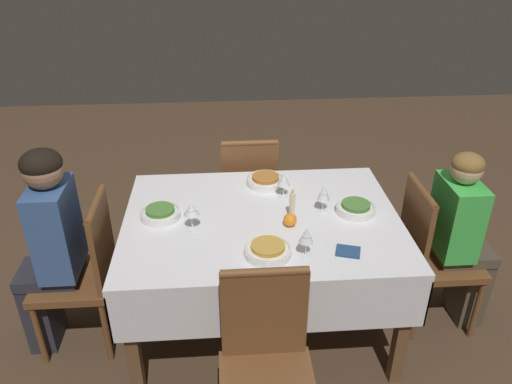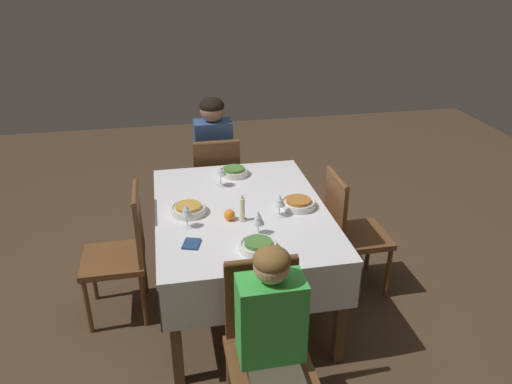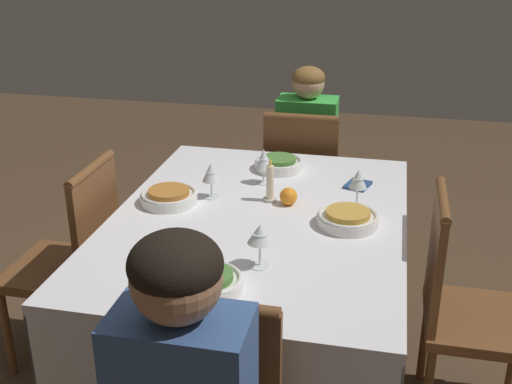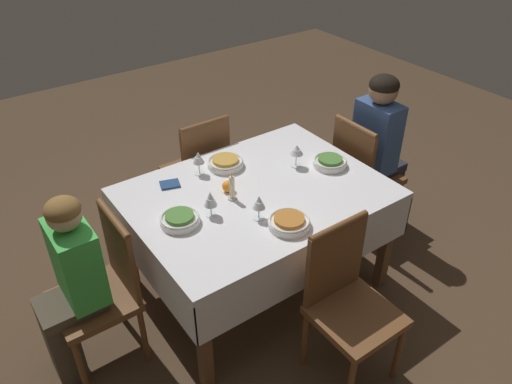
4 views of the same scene
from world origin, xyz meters
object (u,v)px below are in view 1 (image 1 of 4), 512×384
Objects in this scene: dining_table at (262,231)px; chair_north at (249,189)px; person_child_green at (462,235)px; bowl_north at (266,180)px; person_adult_denim at (49,242)px; orange_fruit at (290,220)px; chair_west at (85,268)px; bowl_east at (356,208)px; wine_glass_south at (306,236)px; wine_glass_east at (324,194)px; wine_glass_north at (284,180)px; bowl_south at (269,250)px; napkin_red_folded at (348,251)px; bowl_west at (160,213)px; chair_east at (431,251)px; candle_centerpiece at (292,207)px; chair_south at (266,363)px; wine_glass_west at (191,210)px.

chair_north is (-0.02, 0.75, -0.15)m from dining_table.
person_child_green is 1.12m from bowl_north.
person_adult_denim reaches higher than orange_fruit.
chair_west is 1.45m from bowl_east.
wine_glass_east is at bearing 68.36° from wine_glass_south.
wine_glass_east is (0.33, 0.05, 0.19)m from dining_table.
bowl_east is (1.57, 0.07, 0.09)m from person_adult_denim.
bowl_south is at bearing -104.01° from wine_glass_north.
wine_glass_south is (0.03, -0.56, 0.01)m from wine_glass_north.
napkin_red_folded is at bearing 78.87° from person_adult_denim.
wine_glass_east is at bearing -41.73° from wine_glass_north.
orange_fruit is (1.07, -0.04, 0.27)m from chair_west.
bowl_west is at bearing 102.49° from chair_west.
wine_glass_north is at bearing 72.49° from chair_east.
bowl_north reaches higher than napkin_red_folded.
person_adult_denim is at bearing 166.76° from wine_glass_south.
wine_glass_east is 0.25m from wine_glass_north.
chair_north is at bearing 91.69° from dining_table.
bowl_east is 0.38m from orange_fruit.
chair_east is 0.83m from candle_centerpiece.
wine_glass_north is (0.14, 0.22, 0.19)m from dining_table.
orange_fruit is at bearing 93.32° from person_child_green.
orange_fruit is (0.16, -0.84, 0.27)m from chair_north.
dining_table is at bearing -122.66° from wine_glass_north.
candle_centerpiece is at bearing 74.93° from chair_south.
person_child_green is (2.17, 0.02, -0.08)m from person_adult_denim.
candle_centerpiece is (0.15, 0.31, 0.04)m from bowl_south.
chair_south reaches higher than napkin_red_folded.
dining_table is 0.20m from orange_fruit.
dining_table is at bearing 175.08° from candle_centerpiece.
bowl_north is 0.39m from candle_centerpiece.
bowl_west is 0.22m from wine_glass_west.
wine_glass_north is 0.31m from orange_fruit.
candle_centerpiece is (0.10, -0.37, 0.04)m from bowl_north.
chair_east is at bearing 22.32° from wine_glass_south.
candle_centerpiece is (1.23, 0.04, 0.13)m from person_adult_denim.
chair_west is 1.10m from orange_fruit.
chair_east is 0.76× the size of person_adult_denim.
person_adult_denim is 8.03× the size of wine_glass_west.
chair_south is 5.93× the size of wine_glass_east.
chair_west reaches higher than bowl_west.
wine_glass_south is (-0.16, -0.39, 0.01)m from wine_glass_east.
chair_west is 1.13m from chair_south.
chair_east is 0.89m from wine_glass_south.
candle_centerpiece is (-0.78, 0.02, 0.30)m from chair_east.
chair_east reaches higher than wine_glass_east.
chair_east is 0.18m from person_child_green.
chair_east is 13.04× the size of orange_fruit.
bowl_west and bowl_east have the same top height.
chair_west is at bearing 90.54° from chair_east.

